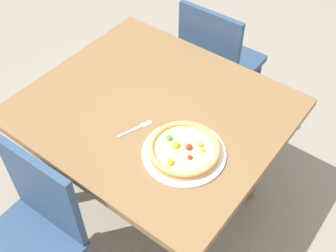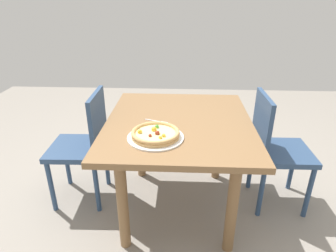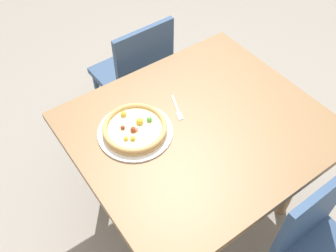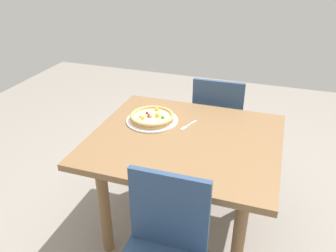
{
  "view_description": "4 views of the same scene",
  "coord_description": "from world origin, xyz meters",
  "px_view_note": "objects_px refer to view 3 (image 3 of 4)",
  "views": [
    {
      "loc": [
        0.86,
        -1.03,
        2.05
      ],
      "look_at": [
        0.13,
        -0.07,
        0.75
      ],
      "focal_mm": 44.78,
      "sensor_mm": 36.0,
      "label": 1
    },
    {
      "loc": [
        1.8,
        0.02,
        1.53
      ],
      "look_at": [
        0.13,
        -0.07,
        0.75
      ],
      "focal_mm": 30.76,
      "sensor_mm": 36.0,
      "label": 2
    },
    {
      "loc": [
        0.77,
        0.82,
        2.02
      ],
      "look_at": [
        0.13,
        -0.07,
        0.75
      ],
      "focal_mm": 39.54,
      "sensor_mm": 36.0,
      "label": 3
    },
    {
      "loc": [
        -0.47,
        1.72,
        1.77
      ],
      "look_at": [
        0.13,
        -0.07,
        0.75
      ],
      "focal_mm": 36.45,
      "sensor_mm": 36.0,
      "label": 4
    }
  ],
  "objects_px": {
    "pizza": "(135,128)",
    "fork": "(177,109)",
    "chair_near": "(136,75)",
    "dining_table": "(199,140)",
    "plate": "(135,132)"
  },
  "relations": [
    {
      "from": "dining_table",
      "to": "chair_near",
      "type": "height_order",
      "value": "chair_near"
    },
    {
      "from": "chair_near",
      "to": "plate",
      "type": "height_order",
      "value": "chair_near"
    },
    {
      "from": "plate",
      "to": "pizza",
      "type": "bearing_deg",
      "value": -115.73
    },
    {
      "from": "plate",
      "to": "dining_table",
      "type": "bearing_deg",
      "value": 152.83
    },
    {
      "from": "chair_near",
      "to": "pizza",
      "type": "distance_m",
      "value": 0.72
    },
    {
      "from": "dining_table",
      "to": "chair_near",
      "type": "distance_m",
      "value": 0.73
    },
    {
      "from": "plate",
      "to": "pizza",
      "type": "height_order",
      "value": "pizza"
    },
    {
      "from": "dining_table",
      "to": "fork",
      "type": "xyz_separation_m",
      "value": [
        0.03,
        -0.14,
        0.11
      ]
    },
    {
      "from": "pizza",
      "to": "fork",
      "type": "bearing_deg",
      "value": -179.06
    },
    {
      "from": "chair_near",
      "to": "plate",
      "type": "bearing_deg",
      "value": -122.68
    },
    {
      "from": "chair_near",
      "to": "fork",
      "type": "bearing_deg",
      "value": -102.07
    },
    {
      "from": "dining_table",
      "to": "plate",
      "type": "bearing_deg",
      "value": -27.17
    },
    {
      "from": "pizza",
      "to": "fork",
      "type": "distance_m",
      "value": 0.24
    },
    {
      "from": "chair_near",
      "to": "fork",
      "type": "xyz_separation_m",
      "value": [
        0.1,
        0.57,
        0.24
      ]
    },
    {
      "from": "chair_near",
      "to": "plate",
      "type": "xyz_separation_m",
      "value": [
        0.34,
        0.57,
        0.24
      ]
    }
  ]
}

